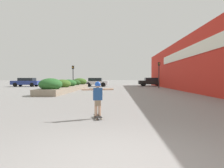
{
  "coord_description": "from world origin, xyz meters",
  "views": [
    {
      "loc": [
        0.08,
        -3.08,
        1.36
      ],
      "look_at": [
        -0.35,
        11.98,
        0.94
      ],
      "focal_mm": 32.0,
      "sensor_mm": 36.0,
      "label": 1
    }
  ],
  "objects_px": {
    "traffic_light_left": "(73,73)",
    "car_leftmost": "(151,82)",
    "car_center_right": "(26,82)",
    "car_center_left": "(219,82)",
    "skateboarder": "(98,95)",
    "car_rightmost": "(96,82)",
    "traffic_light_right": "(159,71)",
    "skateboard": "(98,116)"
  },
  "relations": [
    {
      "from": "traffic_light_left",
      "to": "traffic_light_right",
      "type": "height_order",
      "value": "traffic_light_right"
    },
    {
      "from": "skateboard",
      "to": "skateboarder",
      "type": "height_order",
      "value": "skateboarder"
    },
    {
      "from": "skateboard",
      "to": "skateboarder",
      "type": "distance_m",
      "value": 0.73
    },
    {
      "from": "skateboarder",
      "to": "car_center_left",
      "type": "xyz_separation_m",
      "value": [
        17.3,
        26.56,
        0.0
      ]
    },
    {
      "from": "car_center_left",
      "to": "skateboarder",
      "type": "bearing_deg",
      "value": -33.07
    },
    {
      "from": "car_center_right",
      "to": "traffic_light_left",
      "type": "height_order",
      "value": "traffic_light_left"
    },
    {
      "from": "skateboarder",
      "to": "car_center_left",
      "type": "relative_size",
      "value": 0.27
    },
    {
      "from": "skateboard",
      "to": "skateboarder",
      "type": "relative_size",
      "value": 0.64
    },
    {
      "from": "traffic_light_right",
      "to": "car_leftmost",
      "type": "bearing_deg",
      "value": 89.21
    },
    {
      "from": "car_rightmost",
      "to": "traffic_light_right",
      "type": "distance_m",
      "value": 10.89
    },
    {
      "from": "car_center_right",
      "to": "traffic_light_right",
      "type": "relative_size",
      "value": 1.24
    },
    {
      "from": "skateboard",
      "to": "traffic_light_right",
      "type": "distance_m",
      "value": 22.27
    },
    {
      "from": "car_leftmost",
      "to": "car_rightmost",
      "type": "height_order",
      "value": "car_leftmost"
    },
    {
      "from": "car_center_right",
      "to": "car_rightmost",
      "type": "bearing_deg",
      "value": -87.69
    },
    {
      "from": "car_leftmost",
      "to": "car_center_right",
      "type": "distance_m",
      "value": 21.22
    },
    {
      "from": "skateboard",
      "to": "car_rightmost",
      "type": "distance_m",
      "value": 26.66
    },
    {
      "from": "car_leftmost",
      "to": "car_center_right",
      "type": "height_order",
      "value": "car_leftmost"
    },
    {
      "from": "car_center_left",
      "to": "skateboard",
      "type": "bearing_deg",
      "value": -33.07
    },
    {
      "from": "skateboarder",
      "to": "car_rightmost",
      "type": "distance_m",
      "value": 26.65
    },
    {
      "from": "car_center_left",
      "to": "car_rightmost",
      "type": "xyz_separation_m",
      "value": [
        -20.26,
        -0.08,
        -0.02
      ]
    },
    {
      "from": "car_rightmost",
      "to": "skateboard",
      "type": "bearing_deg",
      "value": 6.38
    },
    {
      "from": "skateboarder",
      "to": "car_center_right",
      "type": "distance_m",
      "value": 29.81
    },
    {
      "from": "traffic_light_left",
      "to": "car_leftmost",
      "type": "bearing_deg",
      "value": 32.24
    },
    {
      "from": "car_leftmost",
      "to": "car_rightmost",
      "type": "bearing_deg",
      "value": 101.88
    },
    {
      "from": "car_leftmost",
      "to": "car_center_left",
      "type": "height_order",
      "value": "car_center_left"
    },
    {
      "from": "skateboarder",
      "to": "traffic_light_right",
      "type": "bearing_deg",
      "value": 58.45
    },
    {
      "from": "car_center_right",
      "to": "car_rightmost",
      "type": "height_order",
      "value": "car_rightmost"
    },
    {
      "from": "skateboarder",
      "to": "car_rightmost",
      "type": "relative_size",
      "value": 0.3
    },
    {
      "from": "car_center_right",
      "to": "car_rightmost",
      "type": "xyz_separation_m",
      "value": [
        11.6,
        0.47,
        0.0
      ]
    },
    {
      "from": "traffic_light_right",
      "to": "car_center_left",
      "type": "bearing_deg",
      "value": 26.23
    },
    {
      "from": "car_leftmost",
      "to": "car_center_right",
      "type": "relative_size",
      "value": 0.95
    },
    {
      "from": "skateboarder",
      "to": "car_leftmost",
      "type": "relative_size",
      "value": 0.28
    },
    {
      "from": "skateboard",
      "to": "car_center_left",
      "type": "relative_size",
      "value": 0.17
    },
    {
      "from": "car_center_left",
      "to": "car_rightmost",
      "type": "height_order",
      "value": "car_center_left"
    },
    {
      "from": "car_leftmost",
      "to": "traffic_light_right",
      "type": "height_order",
      "value": "traffic_light_right"
    },
    {
      "from": "car_center_right",
      "to": "car_rightmost",
      "type": "distance_m",
      "value": 11.61
    },
    {
      "from": "car_leftmost",
      "to": "car_center_left",
      "type": "relative_size",
      "value": 0.99
    },
    {
      "from": "traffic_light_right",
      "to": "car_center_right",
      "type": "bearing_deg",
      "value": 167.06
    },
    {
      "from": "car_center_left",
      "to": "car_rightmost",
      "type": "relative_size",
      "value": 1.09
    },
    {
      "from": "skateboarder",
      "to": "traffic_light_right",
      "type": "relative_size",
      "value": 0.32
    },
    {
      "from": "skateboard",
      "to": "car_center_right",
      "type": "distance_m",
      "value": 29.82
    },
    {
      "from": "car_center_left",
      "to": "traffic_light_right",
      "type": "relative_size",
      "value": 1.19
    }
  ]
}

